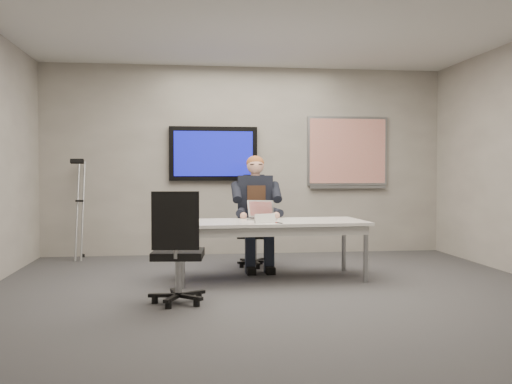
{
  "coord_description": "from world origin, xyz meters",
  "views": [
    {
      "loc": [
        -0.93,
        -5.51,
        1.23
      ],
      "look_at": [
        -0.1,
        1.08,
        1.0
      ],
      "focal_mm": 40.0,
      "sensor_mm": 36.0,
      "label": 1
    }
  ],
  "objects": [
    {
      "name": "seated_person",
      "position": [
        -0.02,
        1.6,
        0.58
      ],
      "size": [
        0.46,
        0.79,
        1.44
      ],
      "rotation": [
        0.0,
        0.0,
        -0.07
      ],
      "color": "#1D2331",
      "rests_on": "office_chair_far"
    },
    {
      "name": "crutch",
      "position": [
        -2.38,
        2.73,
        0.72
      ],
      "size": [
        0.51,
        0.85,
        1.52
      ],
      "primitive_type": null,
      "rotation": [
        -0.27,
        0.0,
        0.4
      ],
      "color": "#9A9DA1",
      "rests_on": "ground"
    },
    {
      "name": "wall_back",
      "position": [
        0.0,
        3.0,
        1.4
      ],
      "size": [
        6.0,
        0.02,
        2.8
      ],
      "primitive_type": "cube",
      "color": "gray",
      "rests_on": "ground"
    },
    {
      "name": "name_tent",
      "position": [
        -0.05,
        0.68,
        0.72
      ],
      "size": [
        0.26,
        0.16,
        0.1
      ],
      "primitive_type": null,
      "rotation": [
        0.0,
        0.0,
        0.37
      ],
      "color": "white",
      "rests_on": "conference_table"
    },
    {
      "name": "office_chair_near",
      "position": [
        -0.99,
        -0.21,
        0.33
      ],
      "size": [
        0.55,
        0.55,
        1.06
      ],
      "rotation": [
        0.0,
        0.0,
        3.04
      ],
      "color": "black",
      "rests_on": "ground"
    },
    {
      "name": "ceiling",
      "position": [
        0.0,
        0.0,
        2.8
      ],
      "size": [
        6.0,
        6.0,
        0.02
      ],
      "primitive_type": "cube",
      "color": "silver",
      "rests_on": "wall_back"
    },
    {
      "name": "laptop",
      "position": [
        -0.03,
        1.12,
        0.73
      ],
      "size": [
        0.38,
        0.41,
        0.22
      ],
      "rotation": [
        0.0,
        0.0,
        -0.42
      ],
      "color": "#AAABAD",
      "rests_on": "conference_table"
    },
    {
      "name": "office_chair_far",
      "position": [
        -0.01,
        1.86,
        0.29
      ],
      "size": [
        0.54,
        0.54,
        0.93
      ],
      "rotation": [
        0.0,
        0.0,
        -0.24
      ],
      "color": "black",
      "rests_on": "ground"
    },
    {
      "name": "conference_table",
      "position": [
        0.04,
        0.93,
        0.59
      ],
      "size": [
        2.21,
        1.0,
        0.67
      ],
      "rotation": [
        0.0,
        0.0,
        0.05
      ],
      "color": "white",
      "rests_on": "ground"
    },
    {
      "name": "wall_front",
      "position": [
        0.0,
        -3.0,
        1.4
      ],
      "size": [
        6.0,
        0.02,
        2.8
      ],
      "primitive_type": "cube",
      "color": "gray",
      "rests_on": "ground"
    },
    {
      "name": "pen",
      "position": [
        0.09,
        0.59,
        0.68
      ],
      "size": [
        0.06,
        0.13,
        0.01
      ],
      "primitive_type": "cylinder",
      "rotation": [
        0.0,
        1.57,
        1.97
      ],
      "color": "black",
      "rests_on": "conference_table"
    },
    {
      "name": "whiteboard",
      "position": [
        1.55,
        2.97,
        1.53
      ],
      "size": [
        1.25,
        0.08,
        1.1
      ],
      "color": "gray",
      "rests_on": "wall_back"
    },
    {
      "name": "tv_display",
      "position": [
        -0.5,
        2.95,
        1.5
      ],
      "size": [
        1.3,
        0.09,
        0.8
      ],
      "color": "black",
      "rests_on": "wall_back"
    },
    {
      "name": "floor",
      "position": [
        0.0,
        0.0,
        0.0
      ],
      "size": [
        6.0,
        6.0,
        0.02
      ],
      "primitive_type": "cube",
      "color": "#3B3B3E",
      "rests_on": "ground"
    }
  ]
}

